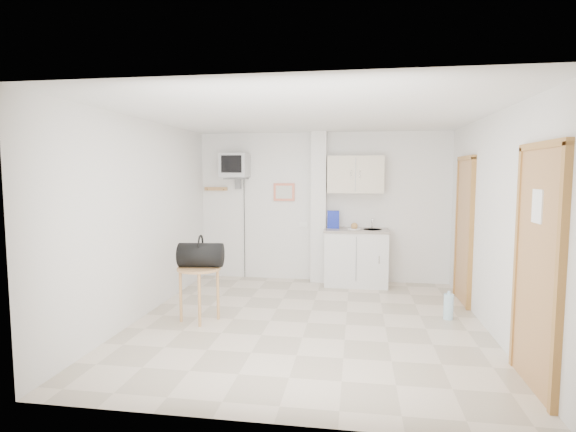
# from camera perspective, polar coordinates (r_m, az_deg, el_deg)

# --- Properties ---
(ground) EXTENTS (4.50, 4.50, 0.00)m
(ground) POSITION_cam_1_polar(r_m,az_deg,el_deg) (5.64, 2.48, -13.38)
(ground) COLOR beige
(ground) RESTS_ON ground
(room_envelope) EXTENTS (4.24, 4.54, 2.55)m
(room_envelope) POSITION_cam_1_polar(r_m,az_deg,el_deg) (5.41, 5.18, 2.43)
(room_envelope) COLOR white
(room_envelope) RESTS_ON ground
(kitchenette) EXTENTS (1.03, 0.58, 2.10)m
(kitchenette) POSITION_cam_1_polar(r_m,az_deg,el_deg) (7.38, 8.63, -2.52)
(kitchenette) COLOR silver
(kitchenette) RESTS_ON ground
(crt_television) EXTENTS (0.44, 0.45, 2.15)m
(crt_television) POSITION_cam_1_polar(r_m,az_deg,el_deg) (7.60, -6.75, 6.29)
(crt_television) COLOR slate
(crt_television) RESTS_ON ground
(round_table) EXTENTS (0.53, 0.53, 0.67)m
(round_table) POSITION_cam_1_polar(r_m,az_deg,el_deg) (5.67, -11.22, -7.49)
(round_table) COLOR tan
(round_table) RESTS_ON ground
(duffel_bag) EXTENTS (0.56, 0.35, 0.40)m
(duffel_bag) POSITION_cam_1_polar(r_m,az_deg,el_deg) (5.65, -11.01, -4.84)
(duffel_bag) COLOR black
(duffel_bag) RESTS_ON round_table
(water_bottle) EXTENTS (0.12, 0.12, 0.36)m
(water_bottle) POSITION_cam_1_polar(r_m,az_deg,el_deg) (6.06, 19.70, -10.77)
(water_bottle) COLOR #ABD2E7
(water_bottle) RESTS_ON ground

